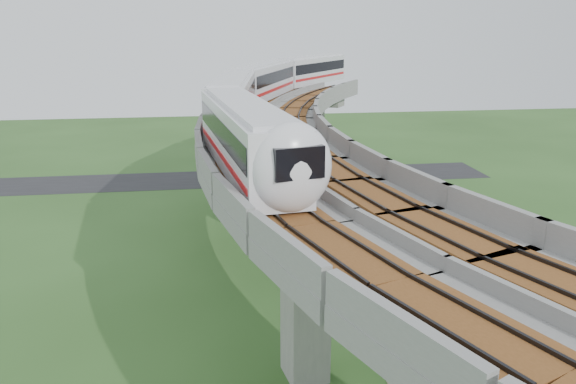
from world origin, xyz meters
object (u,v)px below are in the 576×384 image
car_red (504,266)px  car_dark (448,237)px  metro_train (272,89)px  car_white (456,303)px

car_red → car_dark: 6.56m
car_red → metro_train: bearing=168.0°
car_dark → car_white: bearing=156.8°
car_white → car_dark: 11.99m
car_red → car_dark: bearing=135.2°
metro_train → car_white: 24.45m
metro_train → car_red: 24.13m
car_white → car_dark: (4.30, 11.19, 0.03)m
metro_train → car_white: (9.61, -19.17, -11.74)m
car_red → car_dark: car_red is taller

